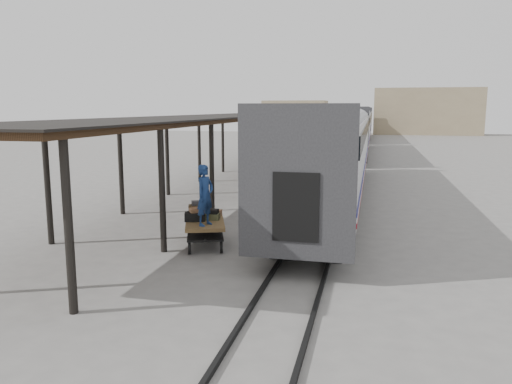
{
  "coord_description": "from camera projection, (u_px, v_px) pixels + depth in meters",
  "views": [
    {
      "loc": [
        5.05,
        -16.38,
        4.54
      ],
      "look_at": [
        1.2,
        0.08,
        1.7
      ],
      "focal_mm": 35.0,
      "sensor_mm": 36.0,
      "label": 1
    }
  ],
  "objects": [
    {
      "name": "ground",
      "position": [
        222.0,
        238.0,
        17.62
      ],
      "size": [
        160.0,
        160.0,
        0.0
      ],
      "primitive_type": "plane",
      "color": "slate",
      "rests_on": "ground"
    },
    {
      "name": "train",
      "position": [
        354.0,
        127.0,
        48.9
      ],
      "size": [
        3.45,
        76.01,
        4.01
      ],
      "color": "silver",
      "rests_on": "ground"
    },
    {
      "name": "canopy",
      "position": [
        268.0,
        115.0,
        40.76
      ],
      "size": [
        4.9,
        64.3,
        4.15
      ],
      "color": "#422B19",
      "rests_on": "ground"
    },
    {
      "name": "rails",
      "position": [
        353.0,
        154.0,
        49.54
      ],
      "size": [
        1.54,
        150.0,
        0.12
      ],
      "color": "black",
      "rests_on": "ground"
    },
    {
      "name": "building_far",
      "position": [
        426.0,
        111.0,
        88.7
      ],
      "size": [
        18.0,
        10.0,
        8.0
      ],
      "primitive_type": "cube",
      "color": "tan",
      "rests_on": "ground"
    },
    {
      "name": "building_left",
      "position": [
        295.0,
        116.0,
        98.1
      ],
      "size": [
        12.0,
        8.0,
        6.0
      ],
      "primitive_type": "cube",
      "color": "tan",
      "rests_on": "ground"
    },
    {
      "name": "baggage_cart",
      "position": [
        205.0,
        227.0,
        16.63
      ],
      "size": [
        1.98,
        2.68,
        0.86
      ],
      "rotation": [
        0.0,
        0.0,
        0.34
      ],
      "color": "brown",
      "rests_on": "ground"
    },
    {
      "name": "suitcase_stack",
      "position": [
        201.0,
        213.0,
        16.83
      ],
      "size": [
        1.24,
        1.39,
        0.57
      ],
      "rotation": [
        0.0,
        0.0,
        0.34
      ],
      "color": "#38393B",
      "rests_on": "baggage_cart"
    },
    {
      "name": "luggage_tug",
      "position": [
        272.0,
        169.0,
        32.8
      ],
      "size": [
        1.31,
        1.67,
        1.29
      ],
      "rotation": [
        0.0,
        0.0,
        -0.33
      ],
      "color": "maroon",
      "rests_on": "ground"
    },
    {
      "name": "porter",
      "position": [
        205.0,
        195.0,
        15.75
      ],
      "size": [
        0.68,
        0.82,
        1.94
      ],
      "primitive_type": "imported",
      "rotation": [
        0.0,
        0.0,
        1.23
      ],
      "color": "navy",
      "rests_on": "baggage_cart"
    },
    {
      "name": "pedestrian",
      "position": [
        268.0,
        166.0,
        32.11
      ],
      "size": [
        1.09,
        0.68,
        1.74
      ],
      "primitive_type": "imported",
      "rotation": [
        0.0,
        0.0,
        2.87
      ],
      "color": "black",
      "rests_on": "ground"
    }
  ]
}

